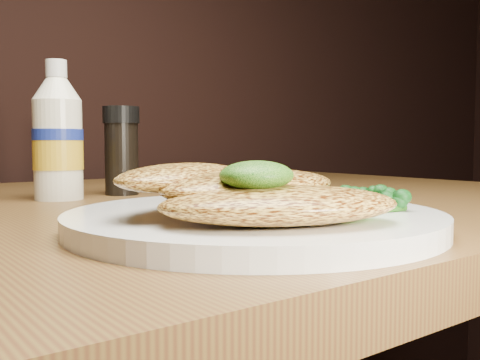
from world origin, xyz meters
TOP-DOWN VIEW (x-y plane):
  - plate at (-0.04, 0.81)m, footprint 0.30×0.30m
  - chicken_front at (-0.07, 0.74)m, footprint 0.18×0.15m
  - chicken_mid at (-0.06, 0.79)m, footprint 0.17×0.11m
  - chicken_back at (-0.09, 0.83)m, footprint 0.16×0.12m
  - pesto_front at (-0.08, 0.75)m, footprint 0.06×0.06m
  - broccolini_bundle at (0.00, 0.78)m, footprint 0.14×0.11m
  - mayo_bottle at (-0.09, 1.13)m, footprint 0.08×0.08m
  - pepper_grinder at (-0.00, 1.14)m, footprint 0.06×0.06m

SIDE VIEW (x-z plane):
  - plate at x=-0.04m, z-range 0.75..0.77m
  - broccolini_bundle at x=0.00m, z-range 0.77..0.79m
  - chicken_front at x=-0.07m, z-range 0.77..0.79m
  - chicken_mid at x=-0.06m, z-range 0.77..0.80m
  - chicken_back at x=-0.09m, z-range 0.78..0.80m
  - pesto_front at x=-0.08m, z-range 0.79..0.81m
  - pepper_grinder at x=0.00m, z-range 0.75..0.87m
  - mayo_bottle at x=-0.09m, z-range 0.75..0.92m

